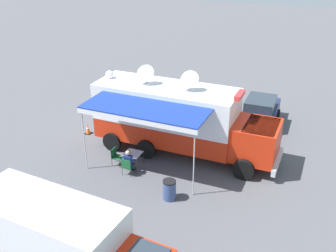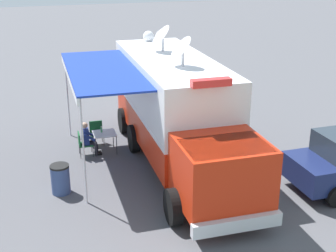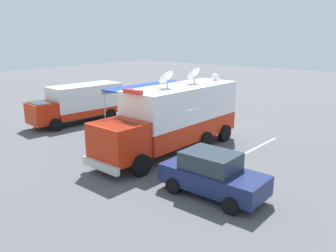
{
  "view_description": "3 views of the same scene",
  "coord_description": "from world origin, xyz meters",
  "px_view_note": "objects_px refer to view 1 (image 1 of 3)",
  "views": [
    {
      "loc": [
        17.21,
        6.75,
        10.32
      ],
      "look_at": [
        0.54,
        0.32,
        1.62
      ],
      "focal_mm": 42.46,
      "sensor_mm": 36.0,
      "label": 1
    },
    {
      "loc": [
        4.89,
        14.59,
        6.89
      ],
      "look_at": [
        0.1,
        -0.05,
        1.04
      ],
      "focal_mm": 49.66,
      "sensor_mm": 36.0,
      "label": 2
    },
    {
      "loc": [
        -11.11,
        15.01,
        6.16
      ],
      "look_at": [
        0.93,
        0.11,
        1.1
      ],
      "focal_mm": 36.76,
      "sensor_mm": 36.0,
      "label": 3
    }
  ],
  "objects_px": {
    "water_bottle": "(130,152)",
    "folding_chair_at_table": "(127,165)",
    "traffic_cone": "(88,129)",
    "car_behind_truck": "(260,112)",
    "folding_table": "(133,154)",
    "trash_bin": "(169,190)",
    "seated_responder": "(129,161)",
    "support_truck": "(62,242)",
    "folding_chair_beside_table": "(116,155)",
    "command_truck": "(179,118)"
  },
  "relations": [
    {
      "from": "trash_bin",
      "to": "support_truck",
      "type": "bearing_deg",
      "value": -18.63
    },
    {
      "from": "command_truck",
      "to": "folding_chair_at_table",
      "type": "xyz_separation_m",
      "value": [
        2.99,
        -1.51,
        -1.43
      ]
    },
    {
      "from": "support_truck",
      "to": "traffic_cone",
      "type": "bearing_deg",
      "value": -152.67
    },
    {
      "from": "water_bottle",
      "to": "car_behind_truck",
      "type": "bearing_deg",
      "value": 143.56
    },
    {
      "from": "folding_table",
      "to": "trash_bin",
      "type": "height_order",
      "value": "trash_bin"
    },
    {
      "from": "support_truck",
      "to": "car_behind_truck",
      "type": "height_order",
      "value": "support_truck"
    },
    {
      "from": "folding_chair_at_table",
      "to": "trash_bin",
      "type": "bearing_deg",
      "value": 67.45
    },
    {
      "from": "water_bottle",
      "to": "folding_chair_at_table",
      "type": "xyz_separation_m",
      "value": [
        0.72,
        0.2,
        -0.32
      ]
    },
    {
      "from": "folding_chair_at_table",
      "to": "folding_table",
      "type": "bearing_deg",
      "value": -173.24
    },
    {
      "from": "folding_table",
      "to": "traffic_cone",
      "type": "height_order",
      "value": "folding_table"
    },
    {
      "from": "seated_responder",
      "to": "car_behind_truck",
      "type": "relative_size",
      "value": 0.3
    },
    {
      "from": "car_behind_truck",
      "to": "folding_chair_at_table",
      "type": "bearing_deg",
      "value": -32.7
    },
    {
      "from": "folding_chair_at_table",
      "to": "folding_chair_beside_table",
      "type": "height_order",
      "value": "same"
    },
    {
      "from": "support_truck",
      "to": "folding_chair_at_table",
      "type": "bearing_deg",
      "value": -172.9
    },
    {
      "from": "folding_table",
      "to": "folding_chair_beside_table",
      "type": "relative_size",
      "value": 0.95
    },
    {
      "from": "command_truck",
      "to": "support_truck",
      "type": "xyz_separation_m",
      "value": [
        9.19,
        -0.73,
        -0.56
      ]
    },
    {
      "from": "traffic_cone",
      "to": "car_behind_truck",
      "type": "bearing_deg",
      "value": 117.02
    },
    {
      "from": "folding_chair_at_table",
      "to": "traffic_cone",
      "type": "relative_size",
      "value": 1.5
    },
    {
      "from": "seated_responder",
      "to": "car_behind_truck",
      "type": "bearing_deg",
      "value": 146.68
    },
    {
      "from": "water_bottle",
      "to": "trash_bin",
      "type": "height_order",
      "value": "water_bottle"
    },
    {
      "from": "support_truck",
      "to": "seated_responder",
      "type": "bearing_deg",
      "value": -173.17
    },
    {
      "from": "folding_table",
      "to": "trash_bin",
      "type": "xyz_separation_m",
      "value": [
        1.84,
        2.61,
        -0.22
      ]
    },
    {
      "from": "seated_responder",
      "to": "traffic_cone",
      "type": "bearing_deg",
      "value": -125.6
    },
    {
      "from": "command_truck",
      "to": "folding_table",
      "type": "xyz_separation_m",
      "value": [
        2.19,
        -1.6,
        -1.27
      ]
    },
    {
      "from": "folding_chair_at_table",
      "to": "traffic_cone",
      "type": "height_order",
      "value": "folding_chair_at_table"
    },
    {
      "from": "folding_table",
      "to": "trash_bin",
      "type": "distance_m",
      "value": 3.2
    },
    {
      "from": "water_bottle",
      "to": "folding_chair_beside_table",
      "type": "relative_size",
      "value": 0.26
    },
    {
      "from": "command_truck",
      "to": "support_truck",
      "type": "relative_size",
      "value": 1.37
    },
    {
      "from": "support_truck",
      "to": "water_bottle",
      "type": "bearing_deg",
      "value": -171.98
    },
    {
      "from": "traffic_cone",
      "to": "support_truck",
      "type": "relative_size",
      "value": 0.08
    },
    {
      "from": "water_bottle",
      "to": "trash_bin",
      "type": "bearing_deg",
      "value": 57.0
    },
    {
      "from": "folding_chair_at_table",
      "to": "water_bottle",
      "type": "bearing_deg",
      "value": -164.3
    },
    {
      "from": "command_truck",
      "to": "folding_table",
      "type": "height_order",
      "value": "command_truck"
    },
    {
      "from": "traffic_cone",
      "to": "car_behind_truck",
      "type": "distance_m",
      "value": 10.03
    },
    {
      "from": "seated_responder",
      "to": "car_behind_truck",
      "type": "xyz_separation_m",
      "value": [
        -7.43,
        4.89,
        0.23
      ]
    },
    {
      "from": "water_bottle",
      "to": "traffic_cone",
      "type": "height_order",
      "value": "water_bottle"
    },
    {
      "from": "seated_responder",
      "to": "folding_chair_at_table",
      "type": "bearing_deg",
      "value": -2.08
    },
    {
      "from": "command_truck",
      "to": "seated_responder",
      "type": "relative_size",
      "value": 7.66
    },
    {
      "from": "folding_chair_beside_table",
      "to": "trash_bin",
      "type": "height_order",
      "value": "trash_bin"
    },
    {
      "from": "folding_chair_beside_table",
      "to": "support_truck",
      "type": "relative_size",
      "value": 0.12
    },
    {
      "from": "seated_responder",
      "to": "traffic_cone",
      "type": "distance_m",
      "value": 4.97
    },
    {
      "from": "water_bottle",
      "to": "support_truck",
      "type": "distance_m",
      "value": 7.02
    },
    {
      "from": "support_truck",
      "to": "car_behind_truck",
      "type": "relative_size",
      "value": 1.65
    },
    {
      "from": "folding_chair_at_table",
      "to": "support_truck",
      "type": "xyz_separation_m",
      "value": [
        6.21,
        0.77,
        0.87
      ]
    },
    {
      "from": "water_bottle",
      "to": "car_behind_truck",
      "type": "xyz_separation_m",
      "value": [
        -6.9,
        5.1,
        0.05
      ]
    },
    {
      "from": "folding_table",
      "to": "support_truck",
      "type": "distance_m",
      "value": 7.09
    },
    {
      "from": "folding_table",
      "to": "traffic_cone",
      "type": "relative_size",
      "value": 1.43
    },
    {
      "from": "command_truck",
      "to": "trash_bin",
      "type": "bearing_deg",
      "value": 14.02
    },
    {
      "from": "folding_chair_beside_table",
      "to": "traffic_cone",
      "type": "distance_m",
      "value": 3.92
    },
    {
      "from": "trash_bin",
      "to": "folding_chair_beside_table",
      "type": "bearing_deg",
      "value": -116.12
    }
  ]
}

